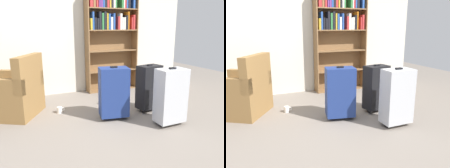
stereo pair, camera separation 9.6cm
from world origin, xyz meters
The scene contains 8 objects.
ground_plane centered at (0.00, 0.00, 0.00)m, with size 9.32×9.32×0.00m, color slate.
back_wall centered at (0.00, 2.04, 1.30)m, with size 5.33×0.10×2.60m, color beige.
bookshelf centered at (0.92, 1.87, 1.23)m, with size 1.07×0.26×2.01m.
armchair centered at (-0.96, 1.17, 0.32)m, with size 0.96×0.96×0.90m.
mug centered at (-0.36, 0.97, 0.05)m, with size 0.12×0.08×0.10m.
suitcase_silver centered at (0.89, -0.08, 0.41)m, with size 0.39×0.24×0.78m.
suitcase_navy_blue centered at (0.30, 0.43, 0.40)m, with size 0.45×0.34×0.76m.
suitcase_black centered at (0.93, 0.48, 0.38)m, with size 0.39×0.28×0.74m.
Camera 1 is at (-1.02, -2.32, 1.29)m, focal length 36.30 mm.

